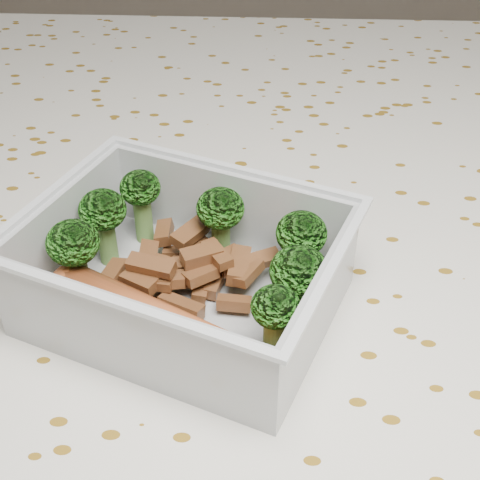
{
  "coord_description": "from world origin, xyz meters",
  "views": [
    {
      "loc": [
        0.02,
        -0.35,
        1.05
      ],
      "look_at": [
        0.0,
        -0.01,
        0.78
      ],
      "focal_mm": 50.0,
      "sensor_mm": 36.0,
      "label": 1
    }
  ],
  "objects": [
    {
      "name": "dining_table",
      "position": [
        0.0,
        0.0,
        0.67
      ],
      "size": [
        1.4,
        0.9,
        0.75
      ],
      "color": "brown",
      "rests_on": "ground"
    },
    {
      "name": "lunch_container",
      "position": [
        -0.03,
        -0.05,
        0.78
      ],
      "size": [
        0.23,
        0.2,
        0.07
      ],
      "color": "silver",
      "rests_on": "tablecloth"
    },
    {
      "name": "broccoli_florets",
      "position": [
        -0.02,
        -0.03,
        0.8
      ],
      "size": [
        0.17,
        0.14,
        0.06
      ],
      "color": "#608C3F",
      "rests_on": "lunch_container"
    },
    {
      "name": "tablecloth",
      "position": [
        0.0,
        0.0,
        0.72
      ],
      "size": [
        1.46,
        0.96,
        0.19
      ],
      "color": "white",
      "rests_on": "dining_table"
    },
    {
      "name": "meat_pile",
      "position": [
        -0.03,
        -0.03,
        0.77
      ],
      "size": [
        0.11,
        0.08,
        0.03
      ],
      "color": "brown",
      "rests_on": "lunch_container"
    },
    {
      "name": "sausage",
      "position": [
        -0.04,
        -0.08,
        0.77
      ],
      "size": [
        0.15,
        0.09,
        0.03
      ],
      "color": "#B45429",
      "rests_on": "lunch_container"
    }
  ]
}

